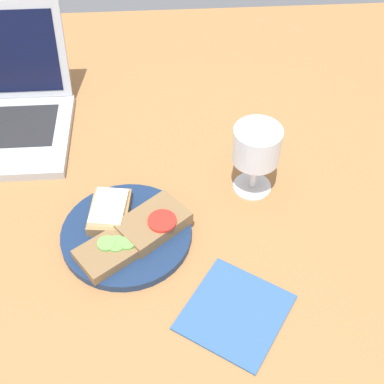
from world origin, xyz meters
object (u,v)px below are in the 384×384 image
(napkin, at_px, (235,312))
(sandwich_with_cheese, at_px, (110,211))
(sandwich_with_tomato, at_px, (154,223))
(plate, at_px, (127,234))
(sandwich_with_cucumber, at_px, (114,249))
(wine_glass, at_px, (256,148))

(napkin, bearing_deg, sandwich_with_cheese, 134.97)
(sandwich_with_tomato, xyz_separation_m, sandwich_with_cheese, (-0.08, 0.03, -0.00))
(plate, xyz_separation_m, sandwich_with_cucumber, (-0.02, -0.04, 0.02))
(plate, height_order, sandwich_with_cucumber, sandwich_with_cucumber)
(sandwich_with_cheese, distance_m, napkin, 0.28)
(napkin, bearing_deg, sandwich_with_tomato, 126.34)
(sandwich_with_cucumber, height_order, sandwich_with_cheese, sandwich_with_cheese)
(sandwich_with_cheese, bearing_deg, napkin, -45.03)
(sandwich_with_tomato, relative_size, sandwich_with_cheese, 1.34)
(sandwich_with_cucumber, relative_size, sandwich_with_tomato, 1.00)
(plate, distance_m, sandwich_with_cucumber, 0.05)
(wine_glass, bearing_deg, sandwich_with_cheese, -165.78)
(sandwich_with_cucumber, bearing_deg, napkin, -31.92)
(sandwich_with_tomato, relative_size, wine_glass, 0.99)
(sandwich_with_cucumber, bearing_deg, sandwich_with_tomato, 36.26)
(plate, bearing_deg, sandwich_with_cucumber, -112.91)
(sandwich_with_cheese, bearing_deg, sandwich_with_tomato, -23.19)
(sandwich_with_cheese, distance_m, wine_glass, 0.28)
(sandwich_with_cucumber, xyz_separation_m, sandwich_with_tomato, (0.07, 0.05, 0.00))
(sandwich_with_tomato, xyz_separation_m, napkin, (0.12, -0.16, -0.03))
(napkin, bearing_deg, wine_glass, 76.40)
(sandwich_with_cucumber, distance_m, sandwich_with_tomato, 0.08)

